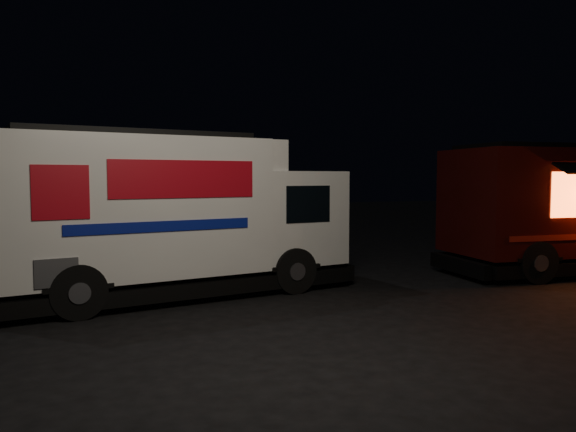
# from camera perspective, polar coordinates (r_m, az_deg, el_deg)

# --- Properties ---
(ground) EXTENTS (80.00, 80.00, 0.00)m
(ground) POSITION_cam_1_polar(r_m,az_deg,el_deg) (11.20, 2.54, -9.12)
(ground) COLOR black
(ground) RESTS_ON ground
(white_truck) EXTENTS (7.93, 3.75, 3.45)m
(white_truck) POSITION_cam_1_polar(r_m,az_deg,el_deg) (12.28, -10.95, 0.13)
(white_truck) COLOR silver
(white_truck) RESTS_ON ground
(red_truck) EXTENTS (7.46, 3.36, 3.36)m
(red_truck) POSITION_cam_1_polar(r_m,az_deg,el_deg) (16.82, 27.18, 0.63)
(red_truck) COLOR black
(red_truck) RESTS_ON ground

